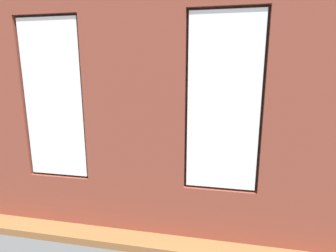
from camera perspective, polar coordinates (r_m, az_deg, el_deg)
ground_plane at (r=6.13m, az=0.80°, el=-8.35°), size 6.21×5.95×0.10m
brick_wall_with_windows at (r=3.25m, az=-7.41°, el=5.06°), size 5.61×0.30×3.44m
white_wall_right at (r=6.64m, az=-23.82°, el=7.88°), size 0.10×4.95×3.44m
couch_by_window at (r=4.23m, az=-3.85°, el=-12.59°), size 1.76×0.87×0.80m
couch_left at (r=5.28m, az=22.48°, el=-8.36°), size 1.00×1.84×0.80m
coffee_table at (r=6.25m, az=1.01°, el=-4.02°), size 1.38×0.79×0.40m
cup_ceramic at (r=6.19m, az=-2.95°, el=-3.28°), size 0.07×0.07×0.09m
table_plant_small at (r=6.28m, az=4.65°, el=-2.36°), size 0.14×0.14×0.23m
remote_gray at (r=6.10m, az=1.77°, el=-3.84°), size 0.07×0.18×0.02m
media_console at (r=6.78m, az=-20.32°, el=-4.26°), size 1.25×0.42×0.54m
tv_flatscreen at (r=6.65m, az=-20.68°, el=0.70°), size 0.95×0.20×0.65m
papasan_chair at (r=7.79m, az=3.04°, el=-0.04°), size 1.15×1.15×0.71m
potted_plant_beside_window_right at (r=4.77m, az=-24.64°, el=-7.95°), size 0.86×0.94×1.24m
potted_plant_foreground_right at (r=8.35m, az=-11.44°, el=1.45°), size 0.54×0.54×0.90m
potted_plant_near_tv at (r=5.49m, az=-21.60°, el=-2.83°), size 1.09×1.02×1.45m
potted_plant_by_left_couch at (r=6.47m, az=16.79°, el=-3.82°), size 0.28×0.28×0.57m
potted_plant_corner_far_left at (r=3.99m, az=28.75°, el=-6.93°), size 0.87×0.98×1.54m
potted_plant_corner_near_left at (r=7.87m, az=20.00°, el=0.12°), size 0.82×0.86×1.16m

